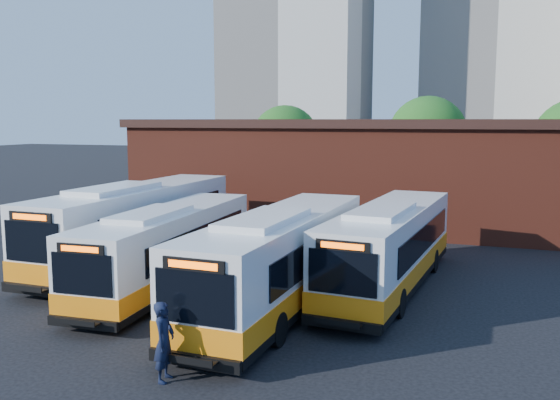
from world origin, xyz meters
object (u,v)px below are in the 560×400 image
(bus_east, at_px, (390,250))
(bus_midwest, at_px, (169,250))
(bus_west, at_px, (137,226))
(bus_mideast, at_px, (281,263))
(transit_worker, at_px, (164,341))

(bus_east, bearing_deg, bus_midwest, -156.96)
(bus_west, distance_m, bus_midwest, 4.49)
(bus_mideast, height_order, transit_worker, bus_mideast)
(bus_mideast, bearing_deg, bus_west, 155.87)
(bus_midwest, relative_size, transit_worker, 5.82)
(bus_east, height_order, transit_worker, bus_east)
(bus_west, distance_m, bus_east, 11.33)
(bus_midwest, distance_m, bus_east, 8.41)
(bus_west, xyz_separation_m, bus_east, (11.32, -0.25, -0.15))
(bus_mideast, xyz_separation_m, bus_east, (3.09, 3.62, -0.05))
(transit_worker, bearing_deg, bus_west, 27.02)
(bus_midwest, height_order, bus_mideast, bus_mideast)
(bus_east, bearing_deg, bus_west, -177.02)
(bus_east, distance_m, transit_worker, 10.73)
(bus_midwest, height_order, transit_worker, bus_midwest)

